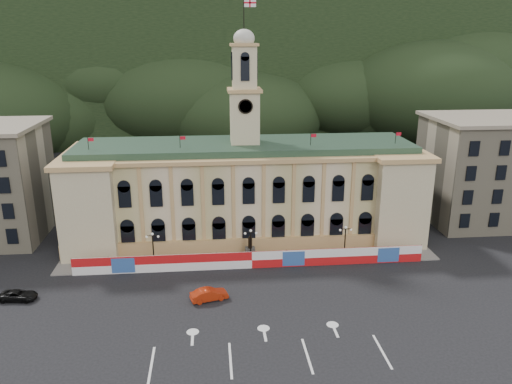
{
  "coord_description": "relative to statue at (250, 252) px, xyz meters",
  "views": [
    {
      "loc": [
        -5.43,
        -49.64,
        31.76
      ],
      "look_at": [
        0.87,
        18.0,
        10.45
      ],
      "focal_mm": 35.0,
      "sensor_mm": 36.0,
      "label": 1
    }
  ],
  "objects": [
    {
      "name": "hill_ridge",
      "position": [
        0.03,
        103.99,
        18.3
      ],
      "size": [
        230.0,
        80.0,
        64.0
      ],
      "color": "black",
      "rests_on": "ground"
    },
    {
      "name": "lamp_left",
      "position": [
        -14.0,
        -1.0,
        1.89
      ],
      "size": [
        1.96,
        0.44,
        5.15
      ],
      "color": "black",
      "rests_on": "ground"
    },
    {
      "name": "lamp_right",
      "position": [
        14.0,
        -1.0,
        1.89
      ],
      "size": [
        1.96,
        0.44,
        5.15
      ],
      "color": "black",
      "rests_on": "ground"
    },
    {
      "name": "lamp_center",
      "position": [
        0.0,
        -1.0,
        1.89
      ],
      "size": [
        1.96,
        0.44,
        5.15
      ],
      "color": "black",
      "rests_on": "ground"
    },
    {
      "name": "statue",
      "position": [
        0.0,
        0.0,
        0.0
      ],
      "size": [
        1.4,
        1.4,
        3.72
      ],
      "color": "#595651",
      "rests_on": "ground"
    },
    {
      "name": "black_suv",
      "position": [
        -30.0,
        -9.29,
        -0.55
      ],
      "size": [
        3.05,
        5.04,
        1.28
      ],
      "primitive_type": "imported",
      "rotation": [
        0.0,
        0.0,
        1.47
      ],
      "color": "black",
      "rests_on": "ground"
    },
    {
      "name": "city_hall",
      "position": [
        0.0,
        9.63,
        6.66
      ],
      "size": [
        56.2,
        17.6,
        37.1
      ],
      "color": "beige",
      "rests_on": "ground"
    },
    {
      "name": "pavement",
      "position": [
        0.0,
        -0.25,
        -1.11
      ],
      "size": [
        56.0,
        5.5,
        0.16
      ],
      "primitive_type": "cube",
      "color": "slate",
      "rests_on": "ground"
    },
    {
      "name": "side_building_right",
      "position": [
        43.0,
        12.93,
        8.14
      ],
      "size": [
        21.0,
        17.0,
        18.6
      ],
      "color": "tan",
      "rests_on": "ground"
    },
    {
      "name": "lane_markings",
      "position": [
        0.0,
        -23.0,
        -1.18
      ],
      "size": [
        26.0,
        10.0,
        0.02
      ],
      "primitive_type": null,
      "color": "white",
      "rests_on": "ground"
    },
    {
      "name": "hoarding_fence",
      "position": [
        0.06,
        -2.93,
        0.06
      ],
      "size": [
        50.0,
        0.44,
        2.5
      ],
      "color": "red",
      "rests_on": "ground"
    },
    {
      "name": "red_sedan",
      "position": [
        -6.12,
        -11.54,
        -0.41
      ],
      "size": [
        4.05,
        5.55,
        1.55
      ],
      "primitive_type": "imported",
      "rotation": [
        0.0,
        0.0,
        1.84
      ],
      "color": "#A9250C",
      "rests_on": "ground"
    },
    {
      "name": "ground",
      "position": [
        0.0,
        -18.0,
        -1.19
      ],
      "size": [
        260.0,
        260.0,
        0.0
      ],
      "primitive_type": "plane",
      "color": "black",
      "rests_on": "ground"
    }
  ]
}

